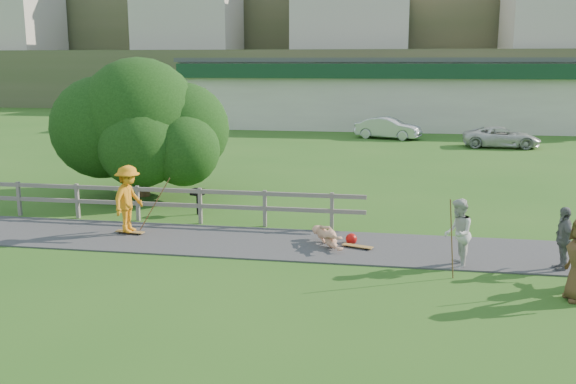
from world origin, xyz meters
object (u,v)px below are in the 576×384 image
object	(u,v)px
car_silver	(388,128)
spectator_a	(458,233)
skater_fallen	(328,236)
spectator_b	(563,239)
car_white	(501,137)
bbq	(198,202)
tree	(141,140)
skater_rider	(129,202)

from	to	relation	value
car_silver	spectator_a	bearing A→B (deg)	-158.29
skater_fallen	car_silver	size ratio (longest dim) A/B	0.38
skater_fallen	spectator_b	xyz separation A→B (m)	(5.64, -1.00, 0.48)
spectator_b	car_white	distance (m)	22.83
skater_fallen	car_white	bearing A→B (deg)	42.82
spectator_a	bbq	bearing A→B (deg)	-114.20
spectator_b	bbq	xyz separation A→B (m)	(-10.18, 3.94, -0.35)
spectator_a	tree	size ratio (longest dim) A/B	0.24
skater_rider	car_silver	world-z (taller)	skater_rider
skater_rider	spectator_a	xyz separation A→B (m)	(8.90, -1.39, -0.12)
car_silver	skater_rider	bearing A→B (deg)	-178.26
spectator_b	car_white	world-z (taller)	spectator_b
skater_rider	skater_fallen	distance (m)	5.71
car_white	bbq	world-z (taller)	car_white
spectator_b	spectator_a	bearing A→B (deg)	-90.15
spectator_a	tree	bearing A→B (deg)	-118.04
skater_rider	car_white	bearing A→B (deg)	-22.58
skater_rider	spectator_b	size ratio (longest dim) A/B	1.23
skater_fallen	bbq	world-z (taller)	bbq
tree	spectator_a	bearing A→B (deg)	-31.71
car_white	bbq	size ratio (longest dim) A/B	5.10
car_white	tree	size ratio (longest dim) A/B	0.62
car_white	tree	bearing A→B (deg)	138.59
spectator_a	car_silver	distance (m)	26.22
skater_fallen	spectator_b	size ratio (longest dim) A/B	1.03
skater_rider	bbq	distance (m)	3.00
car_silver	tree	bearing A→B (deg)	173.52
car_silver	bbq	world-z (taller)	car_silver
bbq	car_silver	bearing A→B (deg)	93.87
spectator_a	car_silver	size ratio (longest dim) A/B	0.40
spectator_a	bbq	size ratio (longest dim) A/B	1.98
skater_rider	tree	bearing A→B (deg)	27.49
skater_fallen	skater_rider	bearing A→B (deg)	149.63
spectator_b	car_silver	distance (m)	26.37
skater_fallen	car_silver	world-z (taller)	car_silver
spectator_b	tree	distance (m)	14.60
car_silver	bbq	xyz separation A→B (m)	(-5.55, -22.01, -0.26)
spectator_a	car_silver	bearing A→B (deg)	-171.46
skater_rider	car_silver	size ratio (longest dim) A/B	0.46
spectator_b	car_white	bearing A→B (deg)	171.15
spectator_a	car_white	xyz separation A→B (m)	(4.28, 22.93, -0.24)
skater_fallen	car_silver	bearing A→B (deg)	59.54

